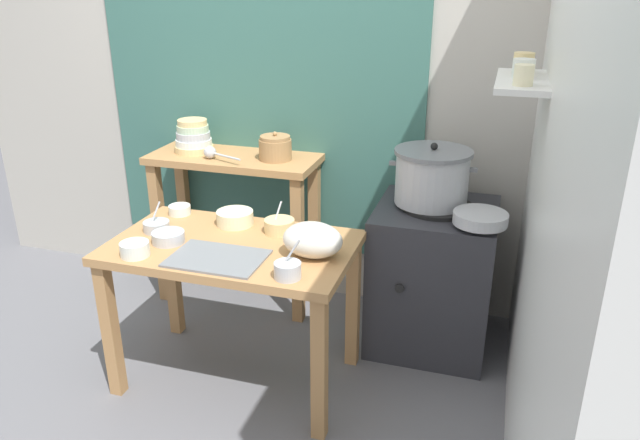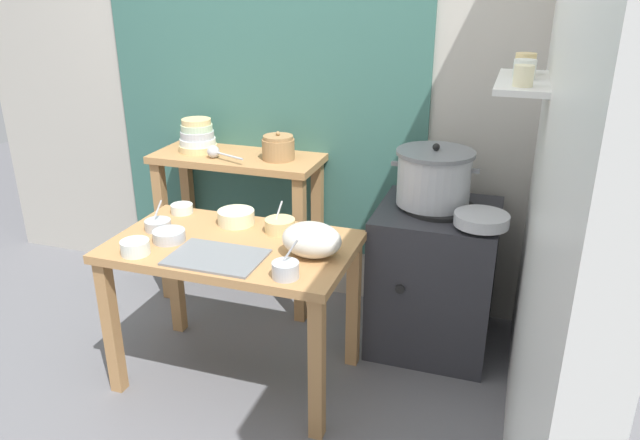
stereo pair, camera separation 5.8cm
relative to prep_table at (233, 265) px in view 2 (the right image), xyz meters
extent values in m
plane|color=slate|center=(-0.09, -0.09, -0.61)|extent=(9.00, 9.00, 0.00)
cube|color=#B2ADA3|center=(0.01, 1.01, 0.69)|extent=(4.40, 0.10, 2.60)
cube|color=#38665B|center=(-0.24, 0.95, 0.74)|extent=(1.90, 0.02, 2.10)
cube|color=white|center=(1.31, 0.11, 0.69)|extent=(0.10, 3.20, 2.60)
cube|color=silver|center=(1.16, 0.31, 0.84)|extent=(0.20, 0.56, 0.02)
cylinder|color=beige|center=(1.16, 0.13, 0.89)|extent=(0.07, 0.07, 0.08)
cylinder|color=silver|center=(1.16, 0.31, 0.89)|extent=(0.09, 0.09, 0.08)
cylinder|color=#E5C684|center=(1.16, 0.45, 0.90)|extent=(0.08, 0.08, 0.08)
cube|color=#B27F4C|center=(0.00, 0.00, 0.09)|extent=(1.10, 0.66, 0.04)
cube|color=#B27F4C|center=(-0.50, -0.28, -0.27)|extent=(0.06, 0.06, 0.68)
cube|color=#B27F4C|center=(0.50, -0.28, -0.27)|extent=(0.06, 0.06, 0.68)
cube|color=#B27F4C|center=(-0.50, 0.28, -0.27)|extent=(0.06, 0.06, 0.68)
cube|color=#B27F4C|center=(0.50, 0.28, -0.27)|extent=(0.06, 0.06, 0.68)
cube|color=#B27F4C|center=(-0.32, 0.74, 0.27)|extent=(0.96, 0.40, 0.04)
cube|color=#B27F4C|center=(-0.75, 0.59, -0.18)|extent=(0.06, 0.06, 0.86)
cube|color=#B27F4C|center=(0.11, 0.59, -0.18)|extent=(0.06, 0.06, 0.86)
cube|color=#B27F4C|center=(-0.75, 0.89, -0.18)|extent=(0.06, 0.06, 0.86)
cube|color=#B27F4C|center=(0.11, 0.89, -0.18)|extent=(0.06, 0.06, 0.86)
cube|color=#2D2D33|center=(0.84, 0.61, -0.23)|extent=(0.60, 0.60, 0.76)
cylinder|color=black|center=(0.84, 0.61, 0.16)|extent=(0.36, 0.36, 0.02)
cylinder|color=black|center=(0.72, 0.30, -0.16)|extent=(0.04, 0.02, 0.04)
cylinder|color=#B7BABF|center=(0.80, 0.63, 0.30)|extent=(0.36, 0.36, 0.25)
cylinder|color=slate|center=(0.80, 0.63, 0.44)|extent=(0.38, 0.38, 0.02)
sphere|color=black|center=(0.80, 0.63, 0.46)|extent=(0.04, 0.04, 0.04)
cube|color=slate|center=(0.60, 0.63, 0.36)|extent=(0.04, 0.02, 0.02)
cube|color=slate|center=(1.00, 0.63, 0.36)|extent=(0.04, 0.02, 0.02)
cylinder|color=#A37A4C|center=(-0.07, 0.74, 0.35)|extent=(0.18, 0.18, 0.11)
cylinder|color=#A37A4C|center=(-0.07, 0.74, 0.41)|extent=(0.16, 0.16, 0.02)
sphere|color=#A37A4C|center=(-0.07, 0.74, 0.44)|extent=(0.02, 0.02, 0.02)
cylinder|color=#E5C684|center=(-0.57, 0.75, 0.31)|extent=(0.22, 0.22, 0.04)
cylinder|color=silver|center=(-0.57, 0.75, 0.35)|extent=(0.21, 0.21, 0.04)
cylinder|color=#B7BABF|center=(-0.57, 0.75, 0.39)|extent=(0.19, 0.19, 0.04)
cylinder|color=#B7D1AD|center=(-0.57, 0.75, 0.43)|extent=(0.18, 0.18, 0.04)
cylinder|color=#E5C684|center=(-0.57, 0.75, 0.46)|extent=(0.17, 0.17, 0.03)
sphere|color=#B7BABF|center=(-0.42, 0.65, 0.33)|extent=(0.07, 0.07, 0.07)
cylinder|color=#B7BABF|center=(-0.30, 0.60, 0.33)|extent=(0.19, 0.08, 0.01)
cube|color=slate|center=(0.01, -0.17, 0.12)|extent=(0.40, 0.28, 0.01)
ellipsoid|color=silver|center=(0.39, -0.02, 0.19)|extent=(0.26, 0.19, 0.15)
cylinder|color=#B7BABF|center=(1.06, 0.42, 0.20)|extent=(0.25, 0.25, 0.05)
cylinder|color=#E5C684|center=(0.16, 0.18, 0.14)|extent=(0.14, 0.14, 0.06)
cylinder|color=beige|center=(0.16, 0.18, 0.17)|extent=(0.12, 0.12, 0.01)
cylinder|color=#B7BABF|center=(0.14, 0.19, 0.18)|extent=(0.04, 0.09, 0.14)
cylinder|color=silver|center=(-0.41, 0.25, 0.13)|extent=(0.11, 0.11, 0.05)
cylinder|color=#337238|center=(-0.41, 0.25, 0.15)|extent=(0.09, 0.09, 0.01)
cylinder|color=beige|center=(-0.08, 0.21, 0.14)|extent=(0.18, 0.18, 0.07)
cylinder|color=beige|center=(-0.08, 0.21, 0.17)|extent=(0.15, 0.15, 0.01)
cylinder|color=#B7BABF|center=(-0.28, -0.07, 0.14)|extent=(0.15, 0.15, 0.05)
cylinder|color=#BFB28C|center=(-0.28, -0.07, 0.15)|extent=(0.13, 0.13, 0.01)
cylinder|color=#B7BABF|center=(-0.40, 0.03, 0.13)|extent=(0.12, 0.12, 0.05)
cylinder|color=#BFB28C|center=(-0.40, 0.03, 0.15)|extent=(0.10, 0.10, 0.01)
cylinder|color=#B7BABF|center=(-0.41, 0.04, 0.18)|extent=(0.05, 0.07, 0.14)
cylinder|color=#B7BABF|center=(0.35, -0.24, 0.14)|extent=(0.11, 0.11, 0.07)
cylinder|color=beige|center=(0.35, -0.24, 0.17)|extent=(0.09, 0.09, 0.01)
cylinder|color=#B7BABF|center=(0.35, -0.23, 0.19)|extent=(0.10, 0.03, 0.16)
cylinder|color=silver|center=(-0.34, -0.24, 0.14)|extent=(0.13, 0.13, 0.06)
cylinder|color=beige|center=(-0.34, -0.24, 0.17)|extent=(0.11, 0.11, 0.01)
camera|label=1|loc=(1.11, -2.27, 1.24)|focal=34.04mm
camera|label=2|loc=(1.17, -2.25, 1.24)|focal=34.04mm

